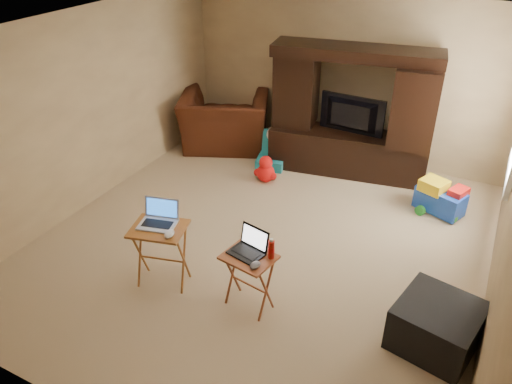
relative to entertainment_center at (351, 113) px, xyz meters
The scene contains 19 objects.
floor 2.41m from the entertainment_center, 97.84° to the right, with size 5.50×5.50×0.00m, color beige.
ceiling 2.71m from the entertainment_center, 97.84° to the right, with size 5.50×5.50×0.00m, color silver.
wall_back 0.71m from the entertainment_center, 118.51° to the left, with size 5.00×5.00×0.00m, color tan.
wall_front 4.96m from the entertainment_center, 93.50° to the right, with size 5.00×5.00×0.00m, color tan.
wall_left 3.57m from the entertainment_center, 141.95° to the right, with size 5.50×5.50×0.00m, color tan.
entertainment_center is the anchor object (origin of this frame).
television 0.06m from the entertainment_center, 90.00° to the right, with size 0.95×0.12×0.55m, color black.
recliner 2.12m from the entertainment_center, behind, with size 1.38×1.20×0.90m, color #471C0F.
child_rocker 1.32m from the entertainment_center, 159.68° to the right, with size 0.41×0.47×0.55m, color #177482, non-canonical shape.
plush_toy 1.46m from the entertainment_center, 137.94° to the right, with size 0.37×0.31×0.41m, color red, non-canonical shape.
push_toy 1.72m from the entertainment_center, 20.86° to the right, with size 0.62×0.44×0.46m, color blue, non-canonical shape.
ottoman 3.50m from the entertainment_center, 58.01° to the right, with size 0.70×0.70×0.45m, color black.
tray_table_left 3.52m from the entertainment_center, 105.55° to the right, with size 0.55×0.44×0.71m, color #A86528.
tray_table_right 3.30m from the entertainment_center, 89.02° to the right, with size 0.48×0.39×0.63m, color #9F4C26.
laptop_left 3.45m from the entertainment_center, 106.16° to the right, with size 0.37×0.30×0.24m, color #B4B5B9.
laptop_right 3.23m from the entertainment_center, 89.73° to the right, with size 0.33×0.27×0.24m, color black.
mouse_left 3.50m from the entertainment_center, 102.24° to the right, with size 0.09×0.14×0.06m, color silver.
mouse_right 3.38m from the entertainment_center, 86.85° to the right, with size 0.08×0.13×0.05m, color #45454B.
water_bottle 3.18m from the entertainment_center, 85.39° to the right, with size 0.06×0.06×0.19m, color red.
Camera 1 is at (2.15, -4.40, 3.60)m, focal length 35.00 mm.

